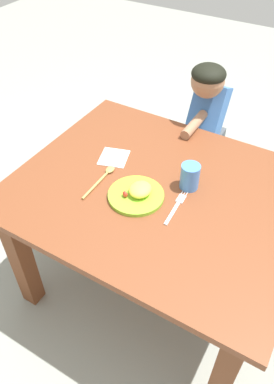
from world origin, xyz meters
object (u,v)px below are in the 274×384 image
at_px(plate, 137,194).
at_px(drinking_cup, 190,177).
at_px(fork, 177,206).
at_px(spoon, 103,177).
at_px(person, 205,135).

xyz_separation_m(plate, drinking_cup, (0.15, 0.16, 0.04)).
bearing_deg(fork, drinking_cup, 0.20).
height_order(spoon, person, person).
distance_m(drinking_cup, person, 0.63).
distance_m(fork, person, 0.74).
relative_size(drinking_cup, person, 0.11).
relative_size(plate, drinking_cup, 2.05).
bearing_deg(plate, drinking_cup, 46.27).
relative_size(spoon, drinking_cup, 2.09).
bearing_deg(fork, plate, 97.94).
bearing_deg(drinking_cup, person, 104.99).
bearing_deg(spoon, plate, -99.22).
xyz_separation_m(spoon, person, (0.18, 0.71, -0.15)).
xyz_separation_m(fork, drinking_cup, (-0.01, 0.13, 0.05)).
xyz_separation_m(fork, person, (-0.16, 0.71, -0.15)).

